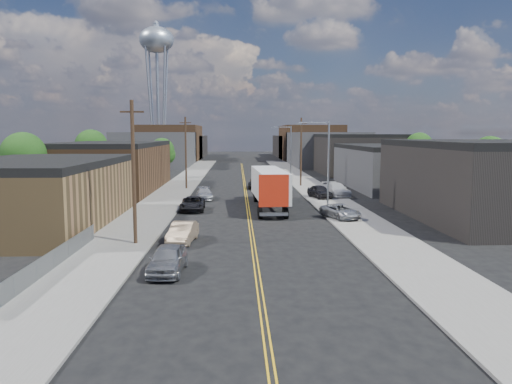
{
  "coord_description": "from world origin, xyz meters",
  "views": [
    {
      "loc": [
        -1.09,
        -24.39,
        7.75
      ],
      "look_at": [
        0.59,
        20.15,
        2.5
      ],
      "focal_mm": 35.0,
      "sensor_mm": 36.0,
      "label": 1
    }
  ],
  "objects": [
    {
      "name": "sidewalk_left",
      "position": [
        -9.5,
        45.0,
        0.07
      ],
      "size": [
        5.0,
        140.0,
        0.15
      ],
      "primitive_type": "cube",
      "color": "slate",
      "rests_on": "ground"
    },
    {
      "name": "skyline_right_b",
      "position": [
        20.0,
        120.0,
        5.0
      ],
      "size": [
        16.0,
        26.0,
        10.0
      ],
      "primitive_type": "cube",
      "color": "#4E331F",
      "rests_on": "ground"
    },
    {
      "name": "car_right_lot_b",
      "position": [
        11.0,
        35.71,
        0.93
      ],
      "size": [
        3.1,
        5.7,
        1.57
      ],
      "primitive_type": "imported",
      "rotation": [
        0.0,
        0.0,
        0.17
      ],
      "color": "silver",
      "rests_on": "sidewalk_right"
    },
    {
      "name": "utility_pole_right",
      "position": [
        8.2,
        48.0,
        5.14
      ],
      "size": [
        1.6,
        0.26,
        10.0
      ],
      "color": "black",
      "rests_on": "ground"
    },
    {
      "name": "warehouse_tan",
      "position": [
        -18.0,
        18.0,
        2.8
      ],
      "size": [
        12.0,
        22.0,
        5.6
      ],
      "color": "brown",
      "rests_on": "ground"
    },
    {
      "name": "car_right_lot_c",
      "position": [
        8.69,
        34.0,
        0.9
      ],
      "size": [
        2.85,
        4.73,
        1.51
      ],
      "primitive_type": "imported",
      "rotation": [
        0.0,
        0.0,
        0.26
      ],
      "color": "black",
      "rests_on": "sidewalk_right"
    },
    {
      "name": "car_left_c",
      "position": [
        -5.6,
        25.45,
        0.71
      ],
      "size": [
        2.47,
        5.15,
        1.42
      ],
      "primitive_type": "imported",
      "rotation": [
        0.0,
        0.0,
        0.02
      ],
      "color": "black",
      "rests_on": "ground"
    },
    {
      "name": "centerline",
      "position": [
        0.0,
        45.0,
        0.01
      ],
      "size": [
        0.32,
        120.0,
        0.01
      ],
      "primitive_type": "cube",
      "color": "gold",
      "rests_on": "ground"
    },
    {
      "name": "industrial_right_c",
      "position": [
        22.0,
        72.0,
        3.8
      ],
      "size": [
        14.0,
        22.0,
        7.6
      ],
      "color": "black",
      "rests_on": "ground"
    },
    {
      "name": "tree_left_near",
      "position": [
        -23.94,
        30.0,
        5.18
      ],
      "size": [
        4.85,
        4.76,
        7.91
      ],
      "color": "black",
      "rests_on": "ground"
    },
    {
      "name": "industrial_right_b",
      "position": [
        22.0,
        46.0,
        3.05
      ],
      "size": [
        14.0,
        24.0,
        6.1
      ],
      "color": "#313133",
      "rests_on": "ground"
    },
    {
      "name": "streetlight_near",
      "position": [
        7.6,
        25.0,
        5.33
      ],
      "size": [
        3.39,
        0.25,
        9.0
      ],
      "color": "gray",
      "rests_on": "ground"
    },
    {
      "name": "skyline_right_c",
      "position": [
        20.0,
        140.0,
        3.5
      ],
      "size": [
        16.0,
        40.0,
        7.0
      ],
      "primitive_type": "cube",
      "color": "black",
      "rests_on": "ground"
    },
    {
      "name": "car_ahead_truck",
      "position": [
        1.89,
        45.84,
        0.78
      ],
      "size": [
        3.11,
        5.86,
        1.57
      ],
      "primitive_type": "imported",
      "rotation": [
        0.0,
        0.0,
        -0.09
      ],
      "color": "black",
      "rests_on": "ground"
    },
    {
      "name": "car_left_a",
      "position": [
        -5.0,
        2.88,
        0.79
      ],
      "size": [
        2.05,
        4.69,
        1.57
      ],
      "primitive_type": "imported",
      "rotation": [
        0.0,
        0.0,
        -0.04
      ],
      "color": "gray",
      "rests_on": "ground"
    },
    {
      "name": "industrial_right_a",
      "position": [
        21.99,
        20.0,
        3.55
      ],
      "size": [
        14.0,
        22.0,
        7.1
      ],
      "color": "black",
      "rests_on": "ground"
    },
    {
      "name": "tree_left_far",
      "position": [
        -13.94,
        62.0,
        4.57
      ],
      "size": [
        4.35,
        4.2,
        6.97
      ],
      "color": "black",
      "rests_on": "ground"
    },
    {
      "name": "skyline_left_b",
      "position": [
        -20.0,
        120.0,
        5.0
      ],
      "size": [
        16.0,
        26.0,
        10.0
      ],
      "primitive_type": "cube",
      "color": "#4E331F",
      "rests_on": "ground"
    },
    {
      "name": "skyline_left_a",
      "position": [
        -20.0,
        95.0,
        4.0
      ],
      "size": [
        16.0,
        30.0,
        8.0
      ],
      "primitive_type": "cube",
      "color": "#313133",
      "rests_on": "ground"
    },
    {
      "name": "utility_pole_left_near",
      "position": [
        -8.2,
        10.0,
        5.14
      ],
      "size": [
        1.6,
        0.26,
        10.0
      ],
      "color": "black",
      "rests_on": "ground"
    },
    {
      "name": "sidewalk_right",
      "position": [
        9.5,
        45.0,
        0.07
      ],
      "size": [
        5.0,
        140.0,
        0.15
      ],
      "primitive_type": "cube",
      "color": "slate",
      "rests_on": "ground"
    },
    {
      "name": "tree_left_mid",
      "position": [
        -23.94,
        55.0,
        5.48
      ],
      "size": [
        5.1,
        5.04,
        8.37
      ],
      "color": "black",
      "rests_on": "ground"
    },
    {
      "name": "skyline_right_a",
      "position": [
        20.0,
        95.0,
        4.0
      ],
      "size": [
        16.0,
        30.0,
        8.0
      ],
      "primitive_type": "cube",
      "color": "#313133",
      "rests_on": "ground"
    },
    {
      "name": "water_tower",
      "position": [
        -22.0,
        110.0,
        30.65
      ],
      "size": [
        9.0,
        9.0,
        36.9
      ],
      "color": "gray",
      "rests_on": "ground"
    },
    {
      "name": "warehouse_brown",
      "position": [
        -18.0,
        44.0,
        3.3
      ],
      "size": [
        12.0,
        26.0,
        6.6
      ],
      "color": "#4E331F",
      "rests_on": "ground"
    },
    {
      "name": "streetlight_far",
      "position": [
        7.6,
        60.0,
        5.33
      ],
      "size": [
        3.39,
        0.25,
        9.0
      ],
      "color": "gray",
      "rests_on": "ground"
    },
    {
      "name": "tree_right_far",
      "position": [
        30.06,
        60.0,
        5.18
      ],
      "size": [
        4.85,
        4.76,
        7.91
      ],
      "color": "black",
      "rests_on": "ground"
    },
    {
      "name": "ground",
      "position": [
        0.0,
        60.0,
        0.0
      ],
      "size": [
        260.0,
        260.0,
        0.0
      ],
      "primitive_type": "plane",
      "color": "black",
      "rests_on": "ground"
    },
    {
      "name": "car_left_b",
      "position": [
        -5.0,
        10.7,
        0.73
      ],
      "size": [
        2.01,
        4.57,
        1.46
      ],
      "primitive_type": "imported",
      "rotation": [
        0.0,
        0.0,
        -0.11
      ],
      "color": "#8F775D",
      "rests_on": "ground"
    },
    {
      "name": "utility_pole_left_far",
      "position": [
        -8.2,
        45.0,
        5.14
      ],
      "size": [
        1.6,
        0.26,
        10.0
      ],
      "color": "black",
      "rests_on": "ground"
    },
    {
      "name": "car_right_lot_a",
      "position": [
        8.2,
        19.67,
        0.78
      ],
      "size": [
        3.57,
        5.01,
        1.27
      ],
      "primitive_type": "imported",
      "rotation": [
        0.0,
        0.0,
        0.36
      ],
      "color": "#A4A6A9",
      "rests_on": "sidewalk_right"
    },
    {
      "name": "tree_right_near",
      "position": [
        30.06,
        36.0,
        4.87
      ],
      "size": [
        4.6,
        4.48,
        7.44
      ],
      "color": "black",
      "rests_on": "ground"
    },
    {
      "name": "car_left_d",
      "position": [
        -5.0,
        34.19,
        0.67
      ],
      "size": [
        2.32,
        4.81,
        1.35
      ],
      "primitive_type": "imported",
      "rotation": [
        0.0,
        0.0,
        0.09
      ],
      "color": "#ADAEB2",
      "rests_on": "ground"
    },
    {
      "name": "semi_truck",
      "position": [
        2.15,
        27.3,
        2.35
      ],
      "size": [
        3.3,
        15.86,
        4.12
      ],
      "rotation": [
        0.0,
        0.0,
        0.05
      ],
      "color": "silver",
      "rests_on": "ground"
    },
    {
      "name": "skyline_left_c",
      "position": [
        -20.0,
        140.0,
        3.5
      ],
      "size": [
        16.0,
        40.0,
        7.0
      ],
      "primitive_type": "cube",
      "color": "black",
      "rests_on": "ground"
    },
    {
      "name": "chainlink_fence",
      "position": [
        -11.5,
        3.5,
        0.66
      ],
      "size": [
        0.05,
        16.0,
        1.22
      ],
      "color": "slate",
      "rests_on": "ground"
    }
  ]
}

